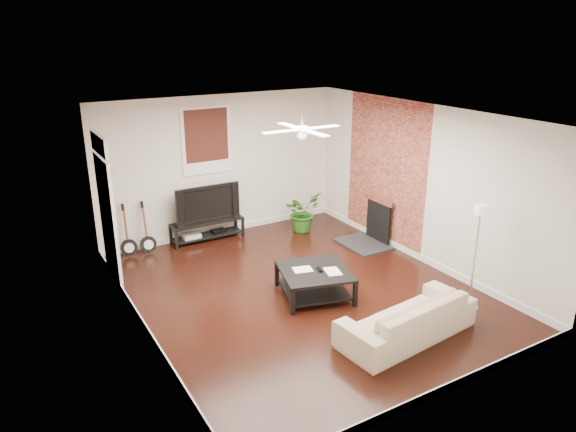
% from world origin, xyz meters
% --- Properties ---
extents(room, '(5.01, 6.01, 2.81)m').
position_xyz_m(room, '(0.00, 0.00, 1.40)').
color(room, black).
rests_on(room, ground).
extents(brick_accent, '(0.02, 2.20, 2.80)m').
position_xyz_m(brick_accent, '(2.49, 1.00, 1.40)').
color(brick_accent, brown).
rests_on(brick_accent, floor).
extents(fireplace, '(0.80, 1.10, 0.92)m').
position_xyz_m(fireplace, '(2.20, 1.00, 0.46)').
color(fireplace, black).
rests_on(fireplace, floor).
extents(window_back, '(1.00, 0.06, 1.30)m').
position_xyz_m(window_back, '(-0.30, 2.97, 1.95)').
color(window_back, '#38120F').
rests_on(window_back, wall_back).
extents(door_left, '(0.08, 1.00, 2.50)m').
position_xyz_m(door_left, '(-2.46, 1.90, 1.25)').
color(door_left, white).
rests_on(door_left, wall_left).
extents(tv_stand, '(1.44, 0.38, 0.40)m').
position_xyz_m(tv_stand, '(-0.45, 2.78, 0.20)').
color(tv_stand, black).
rests_on(tv_stand, floor).
extents(tv, '(1.29, 0.17, 0.74)m').
position_xyz_m(tv, '(-0.45, 2.80, 0.78)').
color(tv, black).
rests_on(tv, tv_stand).
extents(coffee_table, '(1.28, 1.28, 0.44)m').
position_xyz_m(coffee_table, '(0.11, -0.24, 0.22)').
color(coffee_table, black).
rests_on(coffee_table, floor).
extents(sofa, '(2.08, 0.99, 0.59)m').
position_xyz_m(sofa, '(0.55, -1.85, 0.29)').
color(sofa, tan).
rests_on(sofa, floor).
extents(floor_lamp, '(0.30, 0.30, 1.64)m').
position_xyz_m(floor_lamp, '(1.90, -1.75, 0.82)').
color(floor_lamp, white).
rests_on(floor_lamp, floor).
extents(potted_plant, '(0.89, 0.83, 0.82)m').
position_xyz_m(potted_plant, '(1.44, 2.27, 0.41)').
color(potted_plant, '#26601B').
rests_on(potted_plant, floor).
extents(guitar_left, '(0.33, 0.26, 0.99)m').
position_xyz_m(guitar_left, '(-2.01, 2.75, 0.49)').
color(guitar_left, black).
rests_on(guitar_left, floor).
extents(guitar_right, '(0.31, 0.23, 0.99)m').
position_xyz_m(guitar_right, '(-1.66, 2.72, 0.49)').
color(guitar_right, black).
rests_on(guitar_right, floor).
extents(ceiling_fan, '(1.24, 1.24, 0.32)m').
position_xyz_m(ceiling_fan, '(0.00, 0.00, 2.60)').
color(ceiling_fan, white).
rests_on(ceiling_fan, ceiling).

